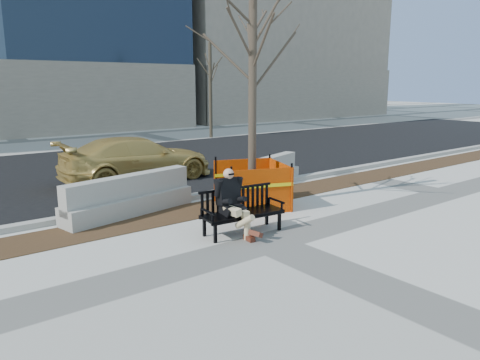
# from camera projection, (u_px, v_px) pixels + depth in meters

# --- Properties ---
(ground) EXTENTS (120.00, 120.00, 0.00)m
(ground) POSITION_uv_depth(u_px,v_px,m) (268.00, 242.00, 8.33)
(ground) COLOR beige
(ground) RESTS_ON ground
(mulch_strip) EXTENTS (40.00, 1.20, 0.02)m
(mulch_strip) POSITION_uv_depth(u_px,v_px,m) (192.00, 211.00, 10.34)
(mulch_strip) COLOR #47301C
(mulch_strip) RESTS_ON ground
(asphalt_street) EXTENTS (60.00, 10.40, 0.01)m
(asphalt_street) POSITION_uv_depth(u_px,v_px,m) (93.00, 171.00, 15.14)
(asphalt_street) COLOR black
(asphalt_street) RESTS_ON ground
(curb) EXTENTS (60.00, 0.25, 0.12)m
(curb) POSITION_uv_depth(u_px,v_px,m) (171.00, 200.00, 11.07)
(curb) COLOR #9E9B93
(curb) RESTS_ON ground
(bench) EXTENTS (1.70, 0.76, 0.88)m
(bench) POSITION_uv_depth(u_px,v_px,m) (243.00, 233.00, 8.85)
(bench) COLOR black
(bench) RESTS_ON ground
(seated_man) EXTENTS (0.64, 0.97, 1.28)m
(seated_man) POSITION_uv_depth(u_px,v_px,m) (231.00, 234.00, 8.77)
(seated_man) COLOR black
(seated_man) RESTS_ON ground
(tree_fence) EXTENTS (2.86, 2.86, 5.55)m
(tree_fence) POSITION_uv_depth(u_px,v_px,m) (252.00, 206.00, 10.76)
(tree_fence) COLOR #E14300
(tree_fence) RESTS_ON ground
(sedan) EXTENTS (4.55, 1.99, 1.30)m
(sedan) POSITION_uv_depth(u_px,v_px,m) (139.00, 180.00, 13.63)
(sedan) COLOR tan
(sedan) RESTS_ON ground
(jersey_barrier_left) EXTENTS (3.17, 1.23, 0.89)m
(jersey_barrier_left) POSITION_uv_depth(u_px,v_px,m) (130.00, 214.00, 10.12)
(jersey_barrier_left) COLOR #9A9790
(jersey_barrier_left) RESTS_ON ground
(jersey_barrier_right) EXTENTS (2.89, 1.45, 0.82)m
(jersey_barrier_right) POSITION_uv_depth(u_px,v_px,m) (266.00, 186.00, 12.85)
(jersey_barrier_right) COLOR #9E9B94
(jersey_barrier_right) RESTS_ON ground
(far_tree_right) EXTENTS (1.99, 1.99, 5.28)m
(far_tree_right) POSITION_uv_depth(u_px,v_px,m) (211.00, 137.00, 24.48)
(far_tree_right) COLOR #42392A
(far_tree_right) RESTS_ON ground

